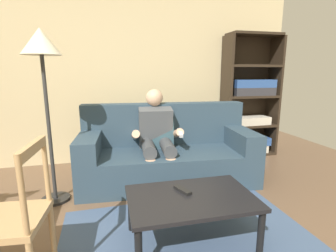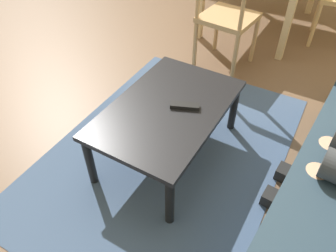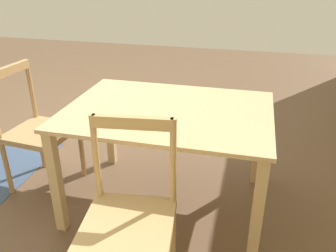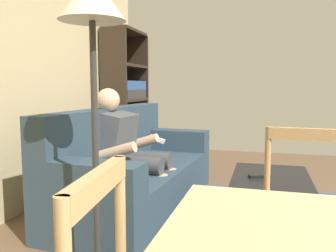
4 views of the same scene
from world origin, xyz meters
The scene contains 5 objects.
ground_plane centered at (0.00, 0.00, 0.00)m, with size 8.28×8.28×0.00m, color brown.
coffee_table centered at (0.94, 0.83, 0.34)m, with size 0.95×0.61×0.39m.
tv_remote centered at (0.90, 0.92, 0.40)m, with size 0.05×0.17×0.02m, color black.
dining_chair_facing_couch centered at (-0.23, 0.70, 0.45)m, with size 0.46×0.46×0.91m.
area_rug centered at (0.94, 0.83, 0.00)m, with size 2.00×1.40×0.01m, color #3D5170.
Camera 2 is at (2.20, 1.57, 1.58)m, focal length 34.42 mm.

